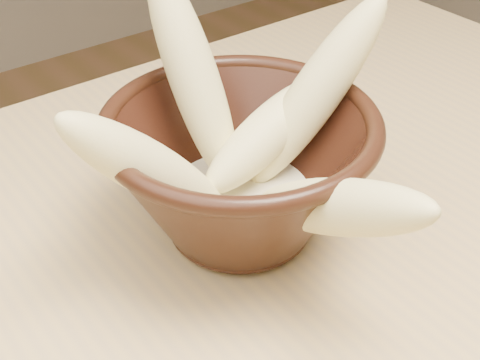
% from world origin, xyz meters
% --- Properties ---
extents(bowl, '(0.18, 0.18, 0.10)m').
position_xyz_m(bowl, '(0.15, 0.13, 0.81)').
color(bowl, black).
rests_on(bowl, table).
extents(milk_puddle, '(0.10, 0.10, 0.01)m').
position_xyz_m(milk_puddle, '(0.15, 0.13, 0.78)').
color(milk_puddle, beige).
rests_on(milk_puddle, bowl).
extents(banana_upright, '(0.04, 0.11, 0.15)m').
position_xyz_m(banana_upright, '(0.15, 0.17, 0.86)').
color(banana_upright, '#DDD082').
rests_on(banana_upright, bowl).
extents(banana_left, '(0.12, 0.06, 0.12)m').
position_xyz_m(banana_left, '(0.09, 0.13, 0.83)').
color(banana_left, '#DDD082').
rests_on(banana_left, bowl).
extents(banana_right, '(0.12, 0.06, 0.14)m').
position_xyz_m(banana_right, '(0.21, 0.12, 0.85)').
color(banana_right, '#DDD082').
rests_on(banana_right, bowl).
extents(banana_across, '(0.13, 0.05, 0.07)m').
position_xyz_m(banana_across, '(0.18, 0.13, 0.82)').
color(banana_across, '#DDD082').
rests_on(banana_across, bowl).
extents(banana_front, '(0.03, 0.15, 0.11)m').
position_xyz_m(banana_front, '(0.16, 0.04, 0.83)').
color(banana_front, '#DDD082').
rests_on(banana_front, bowl).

